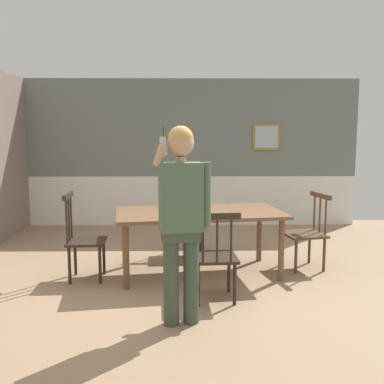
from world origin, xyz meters
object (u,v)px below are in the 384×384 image
at_px(chair_by_doorway, 188,221).
at_px(person_figure, 182,211).
at_px(dining_table, 199,218).
at_px(chair_at_table_head, 306,232).
at_px(chair_opposite_corner, 215,256).
at_px(chair_near_window, 83,239).

xyz_separation_m(chair_by_doorway, person_figure, (-0.07, -2.36, 0.56)).
distance_m(dining_table, chair_at_table_head, 1.41).
distance_m(chair_by_doorway, chair_at_table_head, 1.65).
distance_m(chair_by_doorway, chair_opposite_corner, 1.81).
height_order(chair_by_doorway, person_figure, person_figure).
bearing_deg(person_figure, dining_table, -109.98).
bearing_deg(chair_opposite_corner, dining_table, 94.71).
bearing_deg(dining_table, chair_by_doorway, 98.26).
bearing_deg(chair_near_window, person_figure, 40.01).
bearing_deg(dining_table, chair_near_window, -171.67).
bearing_deg(chair_by_doorway, chair_near_window, 38.28).
xyz_separation_m(chair_near_window, person_figure, (1.17, -1.26, 0.55)).
bearing_deg(chair_opposite_corner, chair_by_doorway, 94.70).
height_order(chair_by_doorway, chair_at_table_head, chair_by_doorway).
relative_size(chair_at_table_head, chair_opposite_corner, 1.01).
bearing_deg(chair_by_doorway, dining_table, 95.07).
distance_m(chair_near_window, person_figure, 1.81).
distance_m(chair_near_window, chair_at_table_head, 2.78).
xyz_separation_m(dining_table, person_figure, (-0.20, -1.46, 0.34)).
height_order(chair_near_window, chair_at_table_head, chair_near_window).
xyz_separation_m(chair_at_table_head, person_figure, (-1.58, -1.67, 0.57)).
relative_size(chair_near_window, chair_by_doorway, 1.03).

